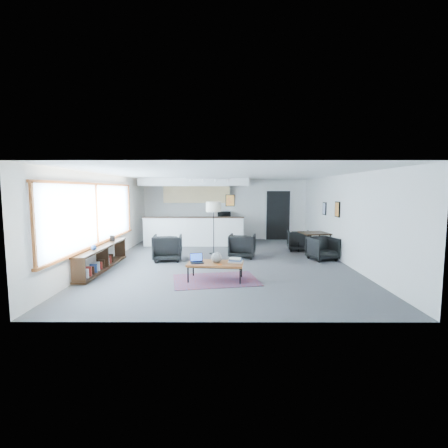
{
  "coord_description": "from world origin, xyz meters",
  "views": [
    {
      "loc": [
        0.01,
        -9.58,
        2.14
      ],
      "look_at": [
        -0.03,
        0.4,
        1.09
      ],
      "focal_mm": 26.0,
      "sensor_mm": 36.0,
      "label": 1
    }
  ],
  "objects_px": {
    "ceramic_pot": "(217,258)",
    "armchair_right": "(242,245)",
    "armchair_left": "(168,246)",
    "microwave": "(224,214)",
    "book_stack": "(235,260)",
    "laptop": "(197,260)",
    "dining_table": "(314,234)",
    "dining_chair_near": "(322,249)",
    "floor_lamp": "(214,209)",
    "dining_chair_far": "(299,241)",
    "coffee_table": "(216,264)"
  },
  "relations": [
    {
      "from": "dining_chair_near",
      "to": "microwave",
      "type": "bearing_deg",
      "value": 110.25
    },
    {
      "from": "armchair_left",
      "to": "microwave",
      "type": "relative_size",
      "value": 1.58
    },
    {
      "from": "dining_table",
      "to": "laptop",
      "type": "bearing_deg",
      "value": -138.77
    },
    {
      "from": "coffee_table",
      "to": "book_stack",
      "type": "distance_m",
      "value": 0.48
    },
    {
      "from": "coffee_table",
      "to": "dining_chair_far",
      "type": "height_order",
      "value": "dining_chair_far"
    },
    {
      "from": "dining_chair_near",
      "to": "dining_chair_far",
      "type": "relative_size",
      "value": 0.99
    },
    {
      "from": "ceramic_pot",
      "to": "dining_chair_near",
      "type": "relative_size",
      "value": 0.39
    },
    {
      "from": "ceramic_pot",
      "to": "dining_table",
      "type": "distance_m",
      "value": 4.56
    },
    {
      "from": "floor_lamp",
      "to": "microwave",
      "type": "height_order",
      "value": "floor_lamp"
    },
    {
      "from": "dining_chair_near",
      "to": "ceramic_pot",
      "type": "bearing_deg",
      "value": -161.86
    },
    {
      "from": "laptop",
      "to": "armchair_left",
      "type": "height_order",
      "value": "armchair_left"
    },
    {
      "from": "laptop",
      "to": "armchair_left",
      "type": "relative_size",
      "value": 0.41
    },
    {
      "from": "dining_chair_near",
      "to": "floor_lamp",
      "type": "bearing_deg",
      "value": 146.48
    },
    {
      "from": "laptop",
      "to": "armchair_left",
      "type": "bearing_deg",
      "value": 101.26
    },
    {
      "from": "dining_table",
      "to": "dining_chair_near",
      "type": "bearing_deg",
      "value": -90.0
    },
    {
      "from": "armchair_left",
      "to": "dining_table",
      "type": "relative_size",
      "value": 0.88
    },
    {
      "from": "armchair_left",
      "to": "armchair_right",
      "type": "height_order",
      "value": "armchair_left"
    },
    {
      "from": "laptop",
      "to": "book_stack",
      "type": "xyz_separation_m",
      "value": [
        0.92,
        0.04,
        -0.02
      ]
    },
    {
      "from": "ceramic_pot",
      "to": "microwave",
      "type": "bearing_deg",
      "value": 88.5
    },
    {
      "from": "dining_table",
      "to": "dining_chair_near",
      "type": "relative_size",
      "value": 1.49
    },
    {
      "from": "floor_lamp",
      "to": "dining_table",
      "type": "relative_size",
      "value": 1.77
    },
    {
      "from": "armchair_right",
      "to": "dining_chair_far",
      "type": "xyz_separation_m",
      "value": [
        2.08,
        1.23,
        -0.08
      ]
    },
    {
      "from": "book_stack",
      "to": "armchair_right",
      "type": "height_order",
      "value": "armchair_right"
    },
    {
      "from": "dining_chair_far",
      "to": "dining_table",
      "type": "bearing_deg",
      "value": 126.18
    },
    {
      "from": "armchair_left",
      "to": "floor_lamp",
      "type": "relative_size",
      "value": 0.49
    },
    {
      "from": "book_stack",
      "to": "dining_table",
      "type": "bearing_deg",
      "value": 49.19
    },
    {
      "from": "dining_table",
      "to": "dining_chair_far",
      "type": "xyz_separation_m",
      "value": [
        -0.37,
        0.63,
        -0.33
      ]
    },
    {
      "from": "armchair_right",
      "to": "dining_table",
      "type": "distance_m",
      "value": 2.53
    },
    {
      "from": "dining_table",
      "to": "dining_chair_near",
      "type": "distance_m",
      "value": 1.03
    },
    {
      "from": "coffee_table",
      "to": "ceramic_pot",
      "type": "bearing_deg",
      "value": -44.03
    },
    {
      "from": "armchair_left",
      "to": "dining_chair_far",
      "type": "height_order",
      "value": "armchair_left"
    },
    {
      "from": "microwave",
      "to": "book_stack",
      "type": "bearing_deg",
      "value": -88.02
    },
    {
      "from": "coffee_table",
      "to": "dining_chair_near",
      "type": "height_order",
      "value": "dining_chair_near"
    },
    {
      "from": "book_stack",
      "to": "armchair_left",
      "type": "height_order",
      "value": "armchair_left"
    },
    {
      "from": "laptop",
      "to": "floor_lamp",
      "type": "relative_size",
      "value": 0.2
    },
    {
      "from": "armchair_left",
      "to": "microwave",
      "type": "distance_m",
      "value": 4.38
    },
    {
      "from": "armchair_right",
      "to": "dining_chair_near",
      "type": "height_order",
      "value": "armchair_right"
    },
    {
      "from": "armchair_left",
      "to": "microwave",
      "type": "bearing_deg",
      "value": -118.45
    },
    {
      "from": "coffee_table",
      "to": "laptop",
      "type": "distance_m",
      "value": 0.46
    },
    {
      "from": "dining_chair_near",
      "to": "dining_chair_far",
      "type": "bearing_deg",
      "value": 85.46
    },
    {
      "from": "laptop",
      "to": "dining_table",
      "type": "height_order",
      "value": "dining_table"
    },
    {
      "from": "armchair_left",
      "to": "armchair_right",
      "type": "relative_size",
      "value": 1.05
    },
    {
      "from": "floor_lamp",
      "to": "dining_chair_near",
      "type": "height_order",
      "value": "floor_lamp"
    },
    {
      "from": "ceramic_pot",
      "to": "armchair_right",
      "type": "height_order",
      "value": "armchair_right"
    },
    {
      "from": "armchair_right",
      "to": "dining_table",
      "type": "relative_size",
      "value": 0.84
    },
    {
      "from": "armchair_right",
      "to": "microwave",
      "type": "relative_size",
      "value": 1.51
    },
    {
      "from": "ceramic_pot",
      "to": "armchair_left",
      "type": "height_order",
      "value": "armchair_left"
    },
    {
      "from": "dining_table",
      "to": "ceramic_pot",
      "type": "bearing_deg",
      "value": -134.42
    },
    {
      "from": "laptop",
      "to": "armchair_right",
      "type": "bearing_deg",
      "value": 50.01
    },
    {
      "from": "ceramic_pot",
      "to": "dining_chair_near",
      "type": "distance_m",
      "value": 3.93
    }
  ]
}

